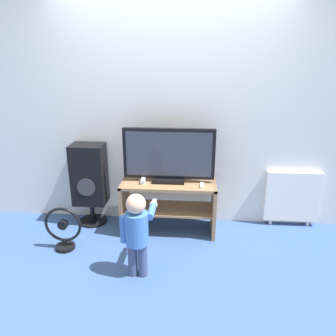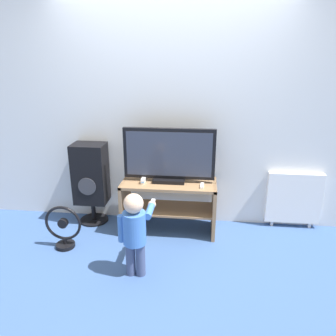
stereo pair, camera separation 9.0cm
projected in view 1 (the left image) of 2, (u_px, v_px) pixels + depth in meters
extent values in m
plane|color=#38568C|center=(167.00, 240.00, 3.52)|extent=(16.00, 16.00, 0.00)
cube|color=silver|center=(171.00, 111.00, 3.58)|extent=(10.00, 0.06, 2.60)
cube|color=#93704C|center=(169.00, 183.00, 3.54)|extent=(1.02, 0.44, 0.03)
cube|color=#93704C|center=(169.00, 209.00, 3.64)|extent=(0.98, 0.40, 0.02)
cube|color=#93704C|center=(125.00, 205.00, 3.67)|extent=(0.04, 0.44, 0.58)
cube|color=#93704C|center=(213.00, 208.00, 3.59)|extent=(0.04, 0.44, 0.58)
cube|color=black|center=(169.00, 180.00, 3.55)|extent=(0.34, 0.20, 0.04)
cube|color=black|center=(169.00, 154.00, 3.45)|extent=(0.97, 0.05, 0.55)
cube|color=#333847|center=(169.00, 154.00, 3.43)|extent=(0.90, 0.01, 0.48)
cube|color=white|center=(143.00, 180.00, 3.52)|extent=(0.04, 0.15, 0.05)
cube|color=#3F8CE5|center=(142.00, 183.00, 3.45)|extent=(0.02, 0.00, 0.01)
cube|color=white|center=(202.00, 185.00, 3.42)|extent=(0.04, 0.13, 0.02)
cylinder|color=#337FD8|center=(202.00, 184.00, 3.41)|extent=(0.01, 0.01, 0.00)
cylinder|color=#3F4C72|center=(133.00, 259.00, 2.91)|extent=(0.08, 0.08, 0.32)
cylinder|color=#3F4C72|center=(143.00, 259.00, 2.90)|extent=(0.08, 0.08, 0.32)
cylinder|color=#3F72C6|center=(137.00, 228.00, 2.80)|extent=(0.20, 0.20, 0.29)
sphere|color=beige|center=(136.00, 204.00, 2.73)|extent=(0.17, 0.17, 0.17)
cylinder|color=#3F72C6|center=(123.00, 229.00, 2.82)|extent=(0.06, 0.06, 0.25)
cylinder|color=#3F72C6|center=(152.00, 211.00, 2.87)|extent=(0.06, 0.25, 0.06)
sphere|color=beige|center=(153.00, 205.00, 2.99)|extent=(0.07, 0.07, 0.07)
cube|color=white|center=(154.00, 203.00, 3.03)|extent=(0.03, 0.13, 0.02)
cylinder|color=black|center=(93.00, 221.00, 3.89)|extent=(0.33, 0.33, 0.02)
cylinder|color=black|center=(92.00, 212.00, 3.86)|extent=(0.05, 0.05, 0.25)
cube|color=black|center=(89.00, 174.00, 3.70)|extent=(0.37, 0.28, 0.69)
cylinder|color=#38383D|center=(86.00, 187.00, 3.60)|extent=(0.20, 0.01, 0.20)
cylinder|color=black|center=(66.00, 247.00, 3.35)|extent=(0.19, 0.19, 0.04)
cylinder|color=black|center=(65.00, 242.00, 3.33)|extent=(0.04, 0.04, 0.06)
torus|color=black|center=(63.00, 225.00, 3.26)|extent=(0.38, 0.03, 0.38)
cylinder|color=black|center=(63.00, 225.00, 3.26)|extent=(0.10, 0.05, 0.10)
cube|color=white|center=(292.00, 197.00, 3.72)|extent=(0.60, 0.08, 0.59)
cube|color=silver|center=(270.00, 221.00, 3.84)|extent=(0.03, 0.05, 0.06)
cube|color=silver|center=(307.00, 223.00, 3.81)|extent=(0.03, 0.05, 0.06)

